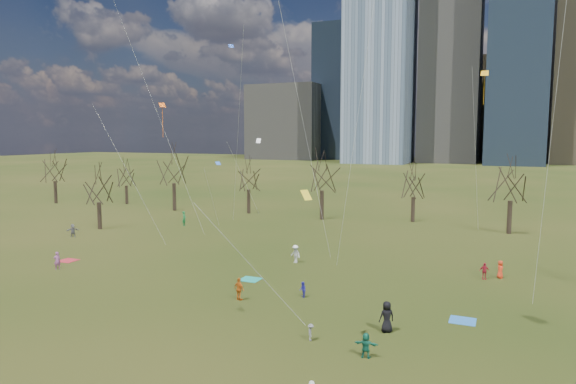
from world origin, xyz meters
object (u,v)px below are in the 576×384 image
at_px(blanket_teal, 250,279).
at_px(blanket_crimson, 68,261).
at_px(person_4, 239,289).
at_px(blanket_navy, 463,321).

bearing_deg(blanket_teal, blanket_crimson, -176.38).
xyz_separation_m(blanket_teal, person_4, (1.73, -4.98, 0.80)).
distance_m(blanket_teal, blanket_navy, 16.93).
bearing_deg(blanket_navy, person_4, -172.30).
xyz_separation_m(blanket_navy, blanket_crimson, (-35.26, 1.78, 0.00)).
relative_size(blanket_teal, blanket_crimson, 1.00).
height_order(blanket_teal, blanket_crimson, same).
distance_m(blanket_teal, blanket_crimson, 18.62).
height_order(blanket_navy, person_4, person_4).
xyz_separation_m(blanket_teal, blanket_crimson, (-18.59, -1.18, 0.00)).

